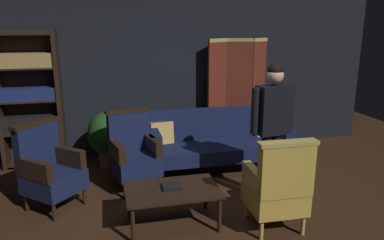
{
  "coord_description": "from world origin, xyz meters",
  "views": [
    {
      "loc": [
        -1.05,
        -3.59,
        2.14
      ],
      "look_at": [
        0.0,
        0.8,
        0.95
      ],
      "focal_mm": 34.41,
      "sensor_mm": 36.0,
      "label": 1
    }
  ],
  "objects_px": {
    "armchair_wing_right": "(49,168)",
    "book_black_cloth": "(172,186)",
    "velvet_couch": "(217,139)",
    "armchair_gilt_accent": "(278,187)",
    "potted_plant": "(107,136)",
    "folding_screen": "(239,92)",
    "armchair_wing_left": "(133,152)",
    "bookshelf": "(30,98)",
    "standing_figure": "(272,120)",
    "coffee_table": "(172,193)"
  },
  "relations": [
    {
      "from": "bookshelf",
      "to": "armchair_gilt_accent",
      "type": "distance_m",
      "value": 3.83
    },
    {
      "from": "bookshelf",
      "to": "potted_plant",
      "type": "xyz_separation_m",
      "value": [
        1.09,
        -0.34,
        -0.56
      ]
    },
    {
      "from": "potted_plant",
      "to": "book_black_cloth",
      "type": "bearing_deg",
      "value": -70.67
    },
    {
      "from": "velvet_couch",
      "to": "book_black_cloth",
      "type": "distance_m",
      "value": 1.73
    },
    {
      "from": "folding_screen",
      "to": "armchair_gilt_accent",
      "type": "bearing_deg",
      "value": -101.81
    },
    {
      "from": "folding_screen",
      "to": "armchair_gilt_accent",
      "type": "height_order",
      "value": "folding_screen"
    },
    {
      "from": "armchair_wing_right",
      "to": "coffee_table",
      "type": "bearing_deg",
      "value": -29.03
    },
    {
      "from": "armchair_gilt_accent",
      "to": "potted_plant",
      "type": "distance_m",
      "value": 2.8
    },
    {
      "from": "armchair_wing_left",
      "to": "book_black_cloth",
      "type": "bearing_deg",
      "value": -72.84
    },
    {
      "from": "armchair_gilt_accent",
      "to": "armchair_wing_left",
      "type": "distance_m",
      "value": 1.98
    },
    {
      "from": "velvet_couch",
      "to": "armchair_wing_right",
      "type": "height_order",
      "value": "armchair_wing_right"
    },
    {
      "from": "potted_plant",
      "to": "velvet_couch",
      "type": "bearing_deg",
      "value": -13.9
    },
    {
      "from": "bookshelf",
      "to": "armchair_wing_left",
      "type": "xyz_separation_m",
      "value": [
        1.41,
        -1.14,
        -0.57
      ]
    },
    {
      "from": "folding_screen",
      "to": "velvet_couch",
      "type": "xyz_separation_m",
      "value": [
        -0.66,
        -0.88,
        -0.53
      ]
    },
    {
      "from": "folding_screen",
      "to": "bookshelf",
      "type": "xyz_separation_m",
      "value": [
        -3.36,
        -0.14,
        0.08
      ]
    },
    {
      "from": "velvet_couch",
      "to": "armchair_wing_right",
      "type": "distance_m",
      "value": 2.41
    },
    {
      "from": "coffee_table",
      "to": "standing_figure",
      "type": "xyz_separation_m",
      "value": [
        1.28,
        0.31,
        0.65
      ]
    },
    {
      "from": "velvet_couch",
      "to": "armchair_wing_left",
      "type": "relative_size",
      "value": 2.04
    },
    {
      "from": "armchair_wing_left",
      "to": "standing_figure",
      "type": "xyz_separation_m",
      "value": [
        1.6,
        -0.76,
        0.54
      ]
    },
    {
      "from": "coffee_table",
      "to": "book_black_cloth",
      "type": "height_order",
      "value": "book_black_cloth"
    },
    {
      "from": "folding_screen",
      "to": "book_black_cloth",
      "type": "height_order",
      "value": "folding_screen"
    },
    {
      "from": "coffee_table",
      "to": "standing_figure",
      "type": "bearing_deg",
      "value": 13.76
    },
    {
      "from": "velvet_couch",
      "to": "coffee_table",
      "type": "xyz_separation_m",
      "value": [
        -0.96,
        -1.47,
        -0.08
      ]
    },
    {
      "from": "velvet_couch",
      "to": "armchair_gilt_accent",
      "type": "height_order",
      "value": "armchair_gilt_accent"
    },
    {
      "from": "standing_figure",
      "to": "armchair_wing_left",
      "type": "bearing_deg",
      "value": 154.69
    },
    {
      "from": "folding_screen",
      "to": "potted_plant",
      "type": "relative_size",
      "value": 2.18
    },
    {
      "from": "velvet_couch",
      "to": "potted_plant",
      "type": "relative_size",
      "value": 2.43
    },
    {
      "from": "armchair_wing_left",
      "to": "book_black_cloth",
      "type": "relative_size",
      "value": 5.15
    },
    {
      "from": "armchair_gilt_accent",
      "to": "standing_figure",
      "type": "distance_m",
      "value": 0.88
    },
    {
      "from": "bookshelf",
      "to": "coffee_table",
      "type": "relative_size",
      "value": 2.05
    },
    {
      "from": "standing_figure",
      "to": "folding_screen",
      "type": "bearing_deg",
      "value": 80.45
    },
    {
      "from": "armchair_gilt_accent",
      "to": "potted_plant",
      "type": "height_order",
      "value": "armchair_gilt_accent"
    },
    {
      "from": "armchair_gilt_accent",
      "to": "standing_figure",
      "type": "relative_size",
      "value": 0.61
    },
    {
      "from": "armchair_wing_left",
      "to": "folding_screen",
      "type": "bearing_deg",
      "value": 33.44
    },
    {
      "from": "armchair_wing_left",
      "to": "bookshelf",
      "type": "bearing_deg",
      "value": 141.07
    },
    {
      "from": "standing_figure",
      "to": "potted_plant",
      "type": "relative_size",
      "value": 1.95
    },
    {
      "from": "armchair_wing_left",
      "to": "armchair_wing_right",
      "type": "xyz_separation_m",
      "value": [
        -1.01,
        -0.33,
        0.0
      ]
    },
    {
      "from": "folding_screen",
      "to": "bookshelf",
      "type": "relative_size",
      "value": 0.93
    },
    {
      "from": "armchair_wing_left",
      "to": "book_black_cloth",
      "type": "height_order",
      "value": "armchair_wing_left"
    },
    {
      "from": "coffee_table",
      "to": "book_black_cloth",
      "type": "distance_m",
      "value": 0.07
    },
    {
      "from": "armchair_wing_left",
      "to": "armchair_wing_right",
      "type": "bearing_deg",
      "value": -161.94
    },
    {
      "from": "bookshelf",
      "to": "armchair_wing_left",
      "type": "bearing_deg",
      "value": -38.93
    },
    {
      "from": "coffee_table",
      "to": "standing_figure",
      "type": "distance_m",
      "value": 1.47
    },
    {
      "from": "coffee_table",
      "to": "potted_plant",
      "type": "height_order",
      "value": "potted_plant"
    },
    {
      "from": "folding_screen",
      "to": "velvet_couch",
      "type": "distance_m",
      "value": 1.22
    },
    {
      "from": "velvet_couch",
      "to": "armchair_gilt_accent",
      "type": "distance_m",
      "value": 1.82
    },
    {
      "from": "armchair_gilt_accent",
      "to": "potted_plant",
      "type": "xyz_separation_m",
      "value": [
        -1.7,
        2.22,
        0.01
      ]
    },
    {
      "from": "folding_screen",
      "to": "armchair_wing_left",
      "type": "distance_m",
      "value": 2.38
    },
    {
      "from": "armchair_wing_right",
      "to": "book_black_cloth",
      "type": "xyz_separation_m",
      "value": [
        1.33,
        -0.71,
        -0.05
      ]
    },
    {
      "from": "armchair_wing_right",
      "to": "velvet_couch",
      "type": "bearing_deg",
      "value": 17.64
    }
  ]
}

